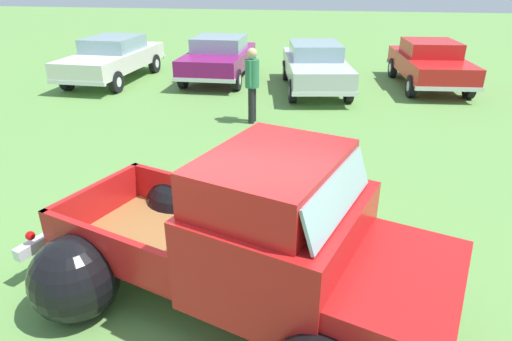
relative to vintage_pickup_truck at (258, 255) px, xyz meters
name	(u,v)px	position (x,y,z in m)	size (l,w,h in m)	color
ground_plane	(228,300)	(-0.37, 0.13, -0.76)	(80.00, 80.00, 0.00)	#609347
vintage_pickup_truck	(258,255)	(0.00, 0.00, 0.00)	(4.99, 3.83, 1.96)	black
show_car_0	(113,57)	(-6.67, 10.28, 0.03)	(1.95, 4.72, 1.43)	black
show_car_1	(219,57)	(-3.16, 10.98, 0.03)	(2.01, 4.18, 1.43)	black
show_car_2	(315,65)	(0.11, 10.11, 0.02)	(2.52, 4.72, 1.43)	black
show_car_3	(430,62)	(3.70, 11.16, 0.02)	(2.22, 4.41, 1.43)	black
spectator_0	(252,81)	(-1.24, 6.59, 0.28)	(0.37, 0.54, 1.81)	black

